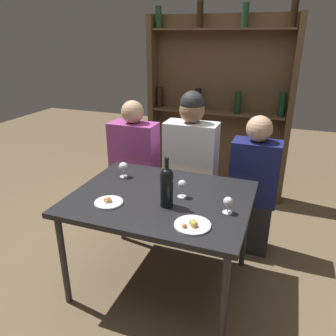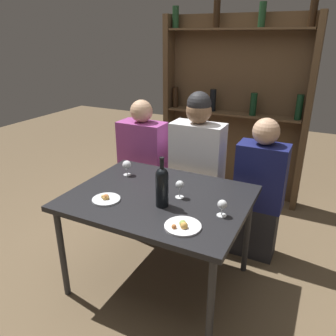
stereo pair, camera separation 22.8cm
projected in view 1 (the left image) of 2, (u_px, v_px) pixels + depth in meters
The scene contains 12 objects.
ground_plane at pixel (162, 281), 2.49m from camera, with size 10.00×10.00×0.00m, color brown.
dining_table at pixel (161, 204), 2.24m from camera, with size 1.19×0.94×0.73m.
wine_rack_wall at pixel (218, 104), 3.60m from camera, with size 1.57×0.21×2.06m.
wine_bottle at pixel (167, 185), 2.03m from camera, with size 0.08×0.08×0.33m.
wine_glass_0 at pixel (123, 167), 2.48m from camera, with size 0.07×0.07×0.12m.
wine_glass_1 at pixel (228, 202), 1.98m from camera, with size 0.06×0.06×0.10m.
wine_glass_2 at pixel (182, 185), 2.17m from camera, with size 0.06×0.06×0.12m.
food_plate_0 at pixel (192, 225), 1.86m from camera, with size 0.21×0.21×0.05m.
food_plate_1 at pixel (109, 202), 2.11m from camera, with size 0.19×0.19×0.04m.
seated_person_left at pixel (135, 171), 3.03m from camera, with size 0.42×0.22×1.22m.
seated_person_center at pixel (190, 171), 2.83m from camera, with size 0.44×0.22×1.33m.
seated_person_right at pixel (253, 190), 2.69m from camera, with size 0.38×0.22×1.17m.
Camera 1 is at (0.73, -1.84, 1.73)m, focal length 35.00 mm.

